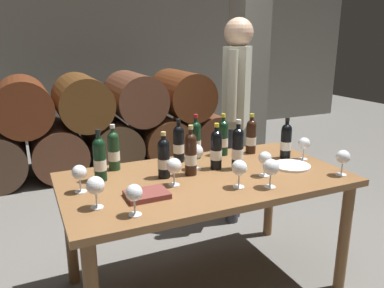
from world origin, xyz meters
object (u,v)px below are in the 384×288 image
at_px(dining_table, 206,190).
at_px(wine_bottle_1, 191,154).
at_px(wine_bottle_3, 238,148).
at_px(wine_glass_0, 79,173).
at_px(wine_bottle_10, 286,141).
at_px(wine_bottle_0, 223,137).
at_px(sommelier_presenting, 236,103).
at_px(wine_glass_2, 271,168).
at_px(wine_glass_9, 265,159).
at_px(wine_glass_7, 304,144).
at_px(wine_bottle_6, 100,159).
at_px(wine_glass_6, 134,194).
at_px(wine_glass_8, 95,186).
at_px(wine_bottle_2, 164,158).
at_px(wine_glass_5, 196,152).
at_px(wine_glass_1, 174,166).
at_px(wine_bottle_5, 216,149).
at_px(wine_bottle_7, 179,143).
at_px(tasting_notebook, 147,194).
at_px(wine_glass_3, 239,168).
at_px(wine_bottle_4, 114,150).
at_px(wine_bottle_8, 196,139).
at_px(wine_glass_4, 343,158).
at_px(serving_plate, 291,166).
at_px(wine_bottle_9, 251,136).

bearing_deg(dining_table, wine_bottle_1, 136.11).
height_order(wine_bottle_3, wine_glass_0, wine_bottle_3).
distance_m(dining_table, wine_bottle_10, 0.70).
xyz_separation_m(wine_bottle_0, sommelier_presenting, (0.35, 0.41, 0.16)).
bearing_deg(wine_glass_2, wine_glass_9, 65.19).
bearing_deg(wine_glass_7, wine_bottle_6, 172.33).
relative_size(wine_glass_6, wine_glass_9, 1.02).
height_order(wine_glass_8, wine_glass_9, wine_glass_8).
bearing_deg(wine_bottle_2, wine_bottle_10, 0.35).
distance_m(dining_table, wine_glass_5, 0.25).
bearing_deg(wine_glass_9, wine_glass_1, 171.13).
relative_size(wine_bottle_2, wine_bottle_5, 0.95).
bearing_deg(wine_glass_0, wine_glass_1, -13.33).
bearing_deg(wine_glass_1, sommelier_presenting, 42.43).
bearing_deg(sommelier_presenting, wine_bottle_7, -148.61).
distance_m(wine_glass_0, tasting_notebook, 0.38).
xyz_separation_m(wine_glass_3, wine_glass_6, (-0.62, -0.09, -0.00)).
bearing_deg(wine_glass_8, wine_bottle_4, 67.77).
height_order(dining_table, wine_glass_9, wine_glass_9).
xyz_separation_m(wine_bottle_0, wine_bottle_5, (-0.18, -0.24, -0.00)).
relative_size(wine_bottle_8, wine_glass_2, 1.86).
xyz_separation_m(wine_bottle_0, wine_bottle_3, (-0.06, -0.30, 0.01)).
bearing_deg(wine_bottle_2, wine_glass_1, -87.12).
xyz_separation_m(wine_bottle_4, wine_glass_2, (0.72, -0.65, -0.01)).
relative_size(wine_glass_4, tasting_notebook, 0.72).
relative_size(wine_glass_7, tasting_notebook, 0.70).
relative_size(wine_bottle_7, serving_plate, 1.22).
height_order(wine_glass_4, sommelier_presenting, sommelier_presenting).
bearing_deg(wine_glass_5, wine_bottle_2, -167.54).
distance_m(wine_bottle_5, wine_glass_8, 0.85).
bearing_deg(wine_glass_1, wine_bottle_2, 92.88).
height_order(wine_bottle_5, wine_glass_9, wine_bottle_5).
distance_m(wine_bottle_5, wine_bottle_10, 0.54).
bearing_deg(dining_table, wine_bottle_7, 96.88).
bearing_deg(wine_glass_3, wine_bottle_6, 147.64).
xyz_separation_m(dining_table, wine_bottle_0, (0.30, 0.34, 0.22)).
distance_m(wine_bottle_9, wine_glass_1, 0.81).
bearing_deg(wine_glass_7, dining_table, -178.90).
distance_m(wine_bottle_6, wine_bottle_7, 0.56).
relative_size(wine_bottle_4, wine_glass_0, 1.89).
height_order(wine_bottle_6, wine_glass_6, wine_bottle_6).
bearing_deg(wine_glass_5, wine_glass_9, -40.38).
bearing_deg(serving_plate, wine_bottle_7, 146.98).
bearing_deg(wine_bottle_0, wine_glass_6, -141.60).
bearing_deg(wine_bottle_0, wine_bottle_9, -12.50).
distance_m(wine_bottle_4, wine_bottle_6, 0.19).
height_order(wine_glass_1, wine_glass_8, wine_glass_8).
height_order(wine_bottle_4, wine_glass_8, wine_bottle_4).
xyz_separation_m(wine_glass_4, wine_glass_8, (-1.44, 0.15, 0.00)).
height_order(wine_glass_8, sommelier_presenting, sommelier_presenting).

